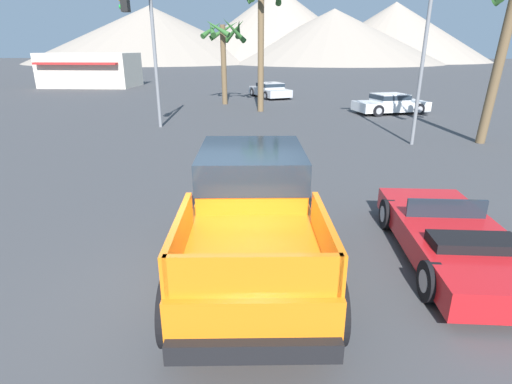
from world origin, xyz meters
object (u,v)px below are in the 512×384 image
object	(u,v)px
palm_tree_leaning	(262,14)
street_lamp_post	(429,17)
red_convertible_car	(453,239)
traffic_light_main	(143,33)
parked_car_silver	(270,90)
orange_pickup_truck	(252,209)
palm_tree_tall	(225,39)
palm_tree_short	(506,8)
parked_car_white	(390,103)

from	to	relation	value
palm_tree_leaning	street_lamp_post	bearing A→B (deg)	-53.01
red_convertible_car	traffic_light_main	bearing A→B (deg)	128.88
red_convertible_car	traffic_light_main	size ratio (longest dim) A/B	0.69
red_convertible_car	parked_car_silver	distance (m)	25.73
orange_pickup_truck	traffic_light_main	bearing A→B (deg)	110.45
parked_car_silver	palm_tree_leaning	xyz separation A→B (m)	(-0.30, -7.32, 4.90)
palm_tree_tall	palm_tree_short	xyz separation A→B (m)	(11.95, -11.42, 0.83)
red_convertible_car	palm_tree_short	xyz separation A→B (m)	(4.99, 9.90, 4.62)
traffic_light_main	palm_tree_leaning	distance (m)	8.42
red_convertible_car	traffic_light_main	world-z (taller)	traffic_light_main
parked_car_silver	palm_tree_leaning	size ratio (longest dim) A/B	0.64
orange_pickup_truck	street_lamp_post	bearing A→B (deg)	55.72
street_lamp_post	palm_tree_short	bearing A→B (deg)	8.80
red_convertible_car	palm_tree_leaning	xyz separation A→B (m)	(-4.37, 18.08, 5.07)
palm_tree_tall	palm_tree_short	distance (m)	16.55
parked_car_silver	street_lamp_post	distance (m)	17.60
parked_car_white	traffic_light_main	size ratio (longest dim) A/B	0.74
palm_tree_tall	red_convertible_car	bearing A→B (deg)	-71.93
parked_car_white	parked_car_silver	bearing A→B (deg)	-153.79
orange_pickup_truck	traffic_light_main	size ratio (longest dim) A/B	0.84
parked_car_silver	palm_tree_tall	world-z (taller)	palm_tree_tall
orange_pickup_truck	palm_tree_short	bearing A→B (deg)	46.05
palm_tree_short	parked_car_white	bearing A→B (deg)	102.67
parked_car_silver	red_convertible_car	bearing A→B (deg)	-106.89
traffic_light_main	palm_tree_leaning	size ratio (longest dim) A/B	0.83
parked_car_silver	palm_tree_short	size ratio (longest dim) A/B	0.70
orange_pickup_truck	palm_tree_short	world-z (taller)	palm_tree_short
orange_pickup_truck	palm_tree_tall	bearing A→B (deg)	94.25
street_lamp_post	parked_car_silver	bearing A→B (deg)	111.23
orange_pickup_truck	parked_car_white	bearing A→B (deg)	64.82
street_lamp_post	palm_tree_tall	distance (m)	14.95
palm_tree_short	parked_car_silver	bearing A→B (deg)	120.30
orange_pickup_truck	parked_car_white	xyz separation A→B (m)	(6.84, 18.14, -0.53)
parked_car_silver	traffic_light_main	xyz separation A→B (m)	(-4.97, -14.22, 3.66)
street_lamp_post	palm_tree_tall	size ratio (longest dim) A/B	1.42
red_convertible_car	traffic_light_main	xyz separation A→B (m)	(-9.04, 11.19, 3.84)
parked_car_silver	parked_car_white	bearing A→B (deg)	-72.77
red_convertible_car	parked_car_white	world-z (taller)	parked_car_white
red_convertible_car	orange_pickup_truck	bearing A→B (deg)	-171.62
orange_pickup_truck	palm_tree_short	size ratio (longest dim) A/B	0.77
palm_tree_tall	palm_tree_leaning	size ratio (longest dim) A/B	0.75
street_lamp_post	palm_tree_short	world-z (taller)	street_lamp_post
orange_pickup_truck	palm_tree_leaning	size ratio (longest dim) A/B	0.70
palm_tree_tall	palm_tree_short	size ratio (longest dim) A/B	0.83
traffic_light_main	palm_tree_leaning	world-z (taller)	palm_tree_leaning
palm_tree_leaning	parked_car_silver	bearing A→B (deg)	87.64
parked_car_silver	palm_tree_leaning	world-z (taller)	palm_tree_leaning
palm_tree_leaning	palm_tree_short	bearing A→B (deg)	-41.16
parked_car_white	street_lamp_post	size ratio (longest dim) A/B	0.58
parked_car_white	palm_tree_leaning	size ratio (longest dim) A/B	0.62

